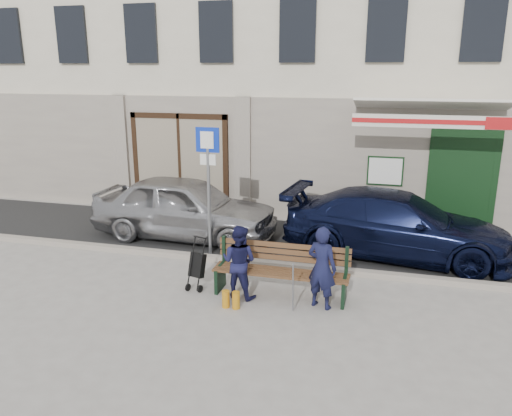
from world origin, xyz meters
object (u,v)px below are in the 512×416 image
(bench, at_px, (278,272))
(woman, at_px, (239,262))
(man, at_px, (322,268))
(car_navy, at_px, (396,225))
(parking_sign, at_px, (208,171))
(car_silver, at_px, (185,207))
(stroller, at_px, (197,266))

(bench, distance_m, woman, 0.72)
(bench, xyz_separation_m, woman, (-0.65, -0.21, 0.20))
(man, xyz_separation_m, woman, (-1.45, 0.03, -0.05))
(car_navy, height_order, parking_sign, parking_sign)
(car_silver, relative_size, woman, 3.32)
(parking_sign, distance_m, bench, 2.83)
(woman, bearing_deg, parking_sign, -46.62)
(stroller, bearing_deg, car_navy, 53.04)
(parking_sign, relative_size, man, 1.93)
(car_navy, distance_m, parking_sign, 4.16)
(man, bearing_deg, car_silver, -18.26)
(stroller, bearing_deg, bench, 18.07)
(car_silver, height_order, man, car_silver)
(parking_sign, distance_m, stroller, 2.23)
(man, bearing_deg, stroller, 14.89)
(car_navy, height_order, woman, car_navy)
(car_silver, bearing_deg, stroller, -151.28)
(car_navy, bearing_deg, car_silver, 96.94)
(stroller, bearing_deg, car_silver, 132.71)
(parking_sign, bearing_deg, car_navy, 17.13)
(woman, bearing_deg, car_silver, -42.08)
(man, bearing_deg, car_navy, -93.73)
(bench, xyz_separation_m, man, (0.80, -0.24, 0.26))
(parking_sign, bearing_deg, woman, -53.63)
(parking_sign, relative_size, stroller, 2.89)
(stroller, bearing_deg, woman, 5.70)
(bench, bearing_deg, car_silver, 137.69)
(parking_sign, bearing_deg, bench, -38.09)
(parking_sign, xyz_separation_m, stroller, (0.35, -1.67, -1.43))
(bench, bearing_deg, stroller, -178.01)
(car_silver, height_order, car_navy, car_silver)
(car_navy, distance_m, bench, 3.30)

